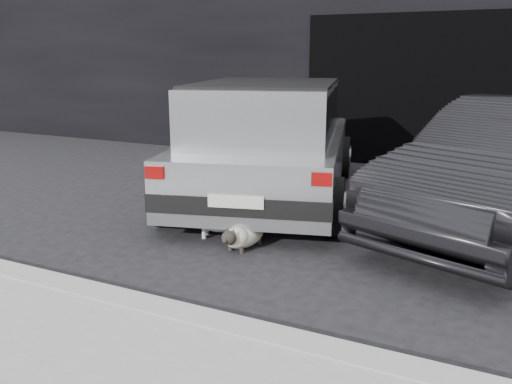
% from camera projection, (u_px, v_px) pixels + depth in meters
% --- Properties ---
extents(ground, '(80.00, 80.00, 0.00)m').
position_uv_depth(ground, '(265.00, 221.00, 6.44)').
color(ground, black).
rests_on(ground, ground).
extents(building_facade, '(34.00, 4.00, 5.00)m').
position_uv_depth(building_facade, '(444.00, 24.00, 10.60)').
color(building_facade, black).
rests_on(building_facade, ground).
extents(garage_opening, '(4.00, 0.10, 2.60)m').
position_uv_depth(garage_opening, '(420.00, 92.00, 9.15)').
color(garage_opening, black).
rests_on(garage_opening, ground).
extents(curb, '(18.00, 0.25, 0.12)m').
position_uv_depth(curb, '(235.00, 331.00, 3.73)').
color(curb, '#999993').
rests_on(curb, ground).
extents(silver_hatchback, '(3.01, 4.64, 1.58)m').
position_uv_depth(silver_hatchback, '(269.00, 136.00, 7.20)').
color(silver_hatchback, '#A3A6A7').
rests_on(silver_hatchback, ground).
extents(cat_siamese, '(0.34, 0.82, 0.28)m').
position_uv_depth(cat_siamese, '(242.00, 237.00, 5.47)').
color(cat_siamese, beige).
rests_on(cat_siamese, ground).
extents(cat_white, '(0.80, 0.48, 0.40)m').
position_uv_depth(cat_white, '(224.00, 220.00, 5.81)').
color(cat_white, silver).
rests_on(cat_white, ground).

